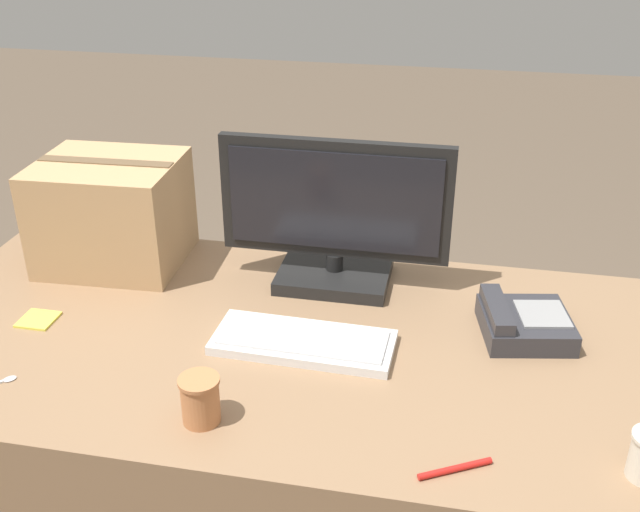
# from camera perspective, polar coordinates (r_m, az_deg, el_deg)

# --- Properties ---
(office_desk) EXTENTS (1.80, 0.90, 0.74)m
(office_desk) POSITION_cam_1_polar(r_m,az_deg,el_deg) (1.95, -2.51, -15.27)
(office_desk) COLOR #8C6B4C
(office_desk) RESTS_ON ground_plane
(monitor) EXTENTS (0.58, 0.22, 0.38)m
(monitor) POSITION_cam_1_polar(r_m,az_deg,el_deg) (1.87, 1.14, 2.68)
(monitor) COLOR black
(monitor) RESTS_ON office_desk
(keyboard) EXTENTS (0.41, 0.18, 0.03)m
(keyboard) POSITION_cam_1_polar(r_m,az_deg,el_deg) (1.68, -1.28, -6.54)
(keyboard) COLOR silver
(keyboard) RESTS_ON office_desk
(desk_phone) EXTENTS (0.23, 0.23, 0.08)m
(desk_phone) POSITION_cam_1_polar(r_m,az_deg,el_deg) (1.78, 15.20, -4.92)
(desk_phone) COLOR #2D2D33
(desk_phone) RESTS_ON office_desk
(paper_cup_left) EXTENTS (0.08, 0.08, 0.10)m
(paper_cup_left) POSITION_cam_1_polar(r_m,az_deg,el_deg) (1.47, -9.11, -10.75)
(paper_cup_left) COLOR #BC7547
(paper_cup_left) RESTS_ON office_desk
(cardboard_box) EXTENTS (0.38, 0.32, 0.29)m
(cardboard_box) POSITION_cam_1_polar(r_m,az_deg,el_deg) (2.07, -15.56, 3.23)
(cardboard_box) COLOR tan
(cardboard_box) RESTS_ON office_desk
(pen_marker) EXTENTS (0.13, 0.08, 0.01)m
(pen_marker) POSITION_cam_1_polar(r_m,az_deg,el_deg) (1.40, 10.25, -15.65)
(pen_marker) COLOR red
(pen_marker) RESTS_ON office_desk
(sticky_note_pad) EXTENTS (0.08, 0.08, 0.01)m
(sticky_note_pad) POSITION_cam_1_polar(r_m,az_deg,el_deg) (1.90, -20.68, -4.55)
(sticky_note_pad) COLOR #E5DB4C
(sticky_note_pad) RESTS_ON office_desk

